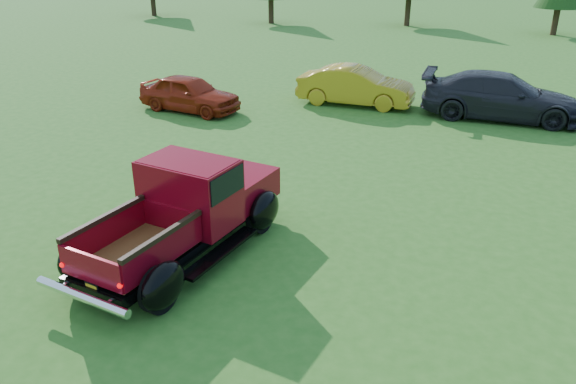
# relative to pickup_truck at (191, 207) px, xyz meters

# --- Properties ---
(ground) EXTENTS (120.00, 120.00, 0.00)m
(ground) POSITION_rel_pickup_truck_xyz_m (1.93, 0.34, -0.81)
(ground) COLOR #295B1A
(ground) RESTS_ON ground
(pickup_truck) EXTENTS (2.75, 4.83, 1.72)m
(pickup_truck) POSITION_rel_pickup_truck_xyz_m (0.00, 0.00, 0.00)
(pickup_truck) COLOR black
(pickup_truck) RESTS_ON ground
(show_car_red) EXTENTS (3.65, 1.88, 1.19)m
(show_car_red) POSITION_rel_pickup_truck_xyz_m (-4.57, 8.09, -0.22)
(show_car_red) COLOR maroon
(show_car_red) RESTS_ON ground
(show_car_yellow) EXTENTS (3.96, 1.39, 1.30)m
(show_car_yellow) POSITION_rel_pickup_truck_xyz_m (0.43, 10.76, -0.16)
(show_car_yellow) COLOR #B18817
(show_car_yellow) RESTS_ON ground
(show_car_grey) EXTENTS (4.93, 2.01, 1.43)m
(show_car_grey) POSITION_rel_pickup_truck_xyz_m (5.17, 10.74, -0.10)
(show_car_grey) COLOR black
(show_car_grey) RESTS_ON ground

